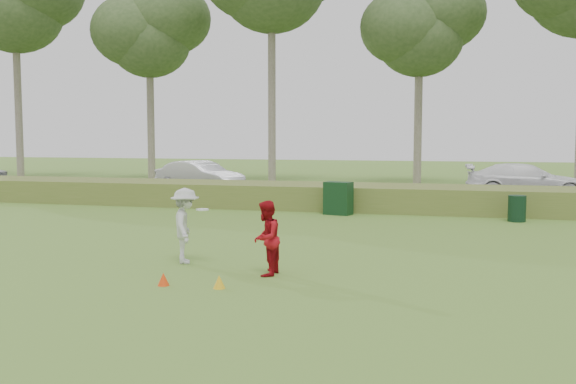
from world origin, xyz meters
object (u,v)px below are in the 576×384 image
(trash_bin, at_px, (517,208))
(car_right, at_px, (526,181))
(utility_cabinet, at_px, (338,198))
(car_mid, at_px, (200,177))
(player_red, at_px, (266,238))
(player_white, at_px, (185,226))
(cone_yellow, at_px, (219,282))
(cone_orange, at_px, (163,279))

(trash_bin, distance_m, car_right, 7.97)
(utility_cabinet, bearing_deg, car_mid, 155.89)
(player_red, xyz_separation_m, utility_cabinet, (-0.41, 10.03, -0.17))
(player_white, bearing_deg, cone_yellow, -164.81)
(player_white, relative_size, cone_yellow, 6.69)
(car_right, bearing_deg, car_mid, 93.93)
(player_red, relative_size, cone_orange, 6.19)
(cone_yellow, bearing_deg, utility_cabinet, 89.54)
(player_white, xyz_separation_m, cone_orange, (0.47, -2.06, -0.69))
(player_white, bearing_deg, trash_bin, -62.35)
(car_mid, distance_m, car_right, 14.70)
(car_mid, relative_size, car_right, 0.90)
(cone_orange, height_order, car_mid, car_mid)
(utility_cabinet, relative_size, car_mid, 0.25)
(trash_bin, bearing_deg, car_right, 82.69)
(utility_cabinet, xyz_separation_m, car_mid, (-7.75, 6.13, 0.24))
(cone_yellow, height_order, utility_cabinet, utility_cabinet)
(car_mid, height_order, car_right, car_mid)
(cone_orange, bearing_deg, cone_yellow, 2.90)
(player_red, distance_m, cone_orange, 2.14)
(trash_bin, bearing_deg, cone_orange, -122.55)
(player_white, distance_m, cone_orange, 2.22)
(cone_orange, bearing_deg, car_mid, 110.67)
(player_white, relative_size, utility_cabinet, 1.42)
(player_red, height_order, trash_bin, player_red)
(cone_yellow, height_order, trash_bin, trash_bin)
(player_red, height_order, cone_yellow, player_red)
(player_red, relative_size, utility_cabinet, 1.29)
(player_red, xyz_separation_m, cone_yellow, (-0.50, -1.25, -0.62))
(player_white, height_order, car_mid, player_white)
(player_red, height_order, car_right, car_right)
(utility_cabinet, bearing_deg, cone_yellow, -76.22)
(cone_yellow, bearing_deg, car_right, 69.70)
(cone_orange, xyz_separation_m, car_mid, (-6.59, 17.48, 0.70))
(player_white, bearing_deg, cone_orange, 170.54)
(cone_orange, bearing_deg, utility_cabinet, 84.17)
(player_white, bearing_deg, car_mid, -0.74)
(player_red, xyz_separation_m, car_right, (6.47, 17.59, 0.06))
(cone_yellow, relative_size, car_right, 0.05)
(player_red, height_order, utility_cabinet, player_red)
(cone_yellow, xyz_separation_m, trash_bin, (5.96, 10.95, 0.30))
(cone_orange, bearing_deg, player_red, 39.78)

